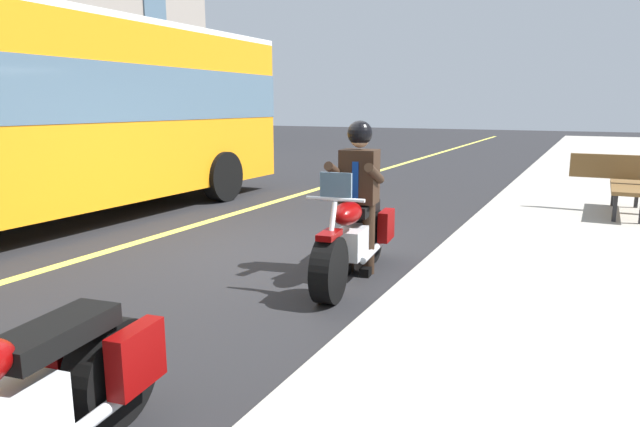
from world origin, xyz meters
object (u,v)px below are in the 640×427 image
(motorcycle_main, at_px, (354,238))
(motorcycle_parked, at_px, (13,415))
(rider_main, at_px, (359,184))
(bench_sidewalk, at_px, (629,180))
(bus_far, at_px, (8,107))

(motorcycle_main, xyz_separation_m, motorcycle_parked, (4.01, -0.06, 0.00))
(motorcycle_main, bearing_deg, rider_main, -172.23)
(motorcycle_main, bearing_deg, motorcycle_parked, -0.83)
(motorcycle_main, distance_m, motorcycle_parked, 4.01)
(rider_main, height_order, motorcycle_parked, rider_main)
(motorcycle_main, height_order, rider_main, rider_main)
(bench_sidewalk, bearing_deg, motorcycle_main, -30.82)
(rider_main, bearing_deg, bench_sidewalk, 147.93)
(motorcycle_parked, relative_size, bench_sidewalk, 1.23)
(rider_main, xyz_separation_m, bench_sidewalk, (-4.58, 2.87, -0.32))
(motorcycle_main, relative_size, bench_sidewalk, 1.23)
(motorcycle_main, xyz_separation_m, bus_far, (0.11, -5.54, 1.42))
(rider_main, distance_m, bench_sidewalk, 5.42)
(rider_main, relative_size, bench_sidewalk, 0.97)
(motorcycle_main, xyz_separation_m, bench_sidewalk, (-4.77, 2.85, 0.26))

